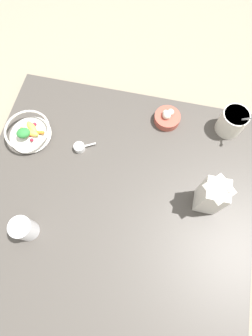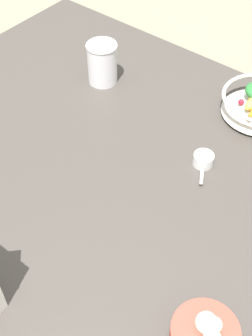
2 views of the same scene
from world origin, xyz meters
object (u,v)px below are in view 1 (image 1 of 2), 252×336
at_px(fruit_bowl, 28,132).
at_px(drinking_cup, 24,229).
at_px(yogurt_tub, 232,121).
at_px(garlic_bowl, 167,118).
at_px(milk_carton, 213,195).

height_order(fruit_bowl, drinking_cup, drinking_cup).
bearing_deg(yogurt_tub, fruit_bowl, 104.58).
bearing_deg(garlic_bowl, drinking_cup, 143.69).
height_order(yogurt_tub, drinking_cup, yogurt_tub).
height_order(milk_carton, drinking_cup, milk_carton).
bearing_deg(fruit_bowl, milk_carton, -100.19).
bearing_deg(milk_carton, yogurt_tub, -10.47).
bearing_deg(garlic_bowl, milk_carton, -149.12).
height_order(fruit_bowl, yogurt_tub, yogurt_tub).
height_order(fruit_bowl, garlic_bowl, fruit_bowl).
distance_m(fruit_bowl, yogurt_tub, 0.92).
distance_m(fruit_bowl, drinking_cup, 0.44).
bearing_deg(yogurt_tub, milk_carton, 169.53).
bearing_deg(drinking_cup, milk_carton, -68.53).
xyz_separation_m(drinking_cup, garlic_bowl, (0.63, -0.46, -0.04)).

